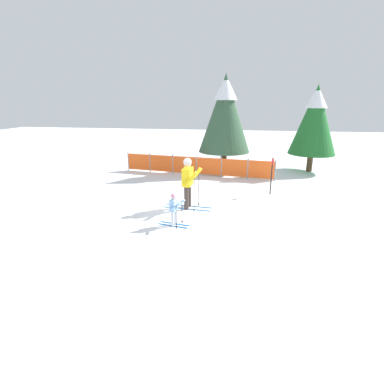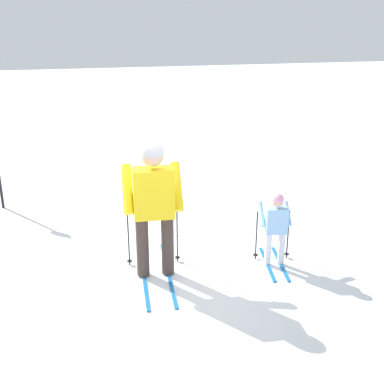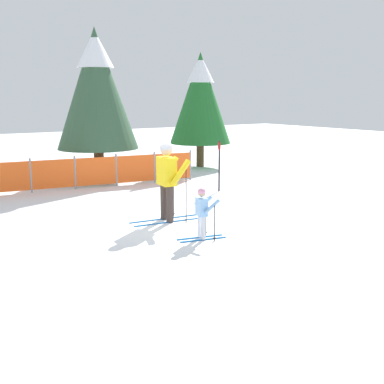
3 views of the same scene
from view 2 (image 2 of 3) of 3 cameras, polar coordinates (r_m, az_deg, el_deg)
The scene contains 3 objects.
ground_plane at distance 6.60m, azimuth -4.93°, elevation -9.84°, with size 60.00×60.00×0.00m, color white.
skier_adult at distance 6.17m, azimuth -4.57°, elevation -0.63°, with size 1.79×0.83×1.86m.
skier_child at distance 6.70m, azimuth 9.92°, elevation -3.72°, with size 1.02×0.52×1.06m.
Camera 2 is at (-5.66, 0.95, 3.25)m, focal length 45.00 mm.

